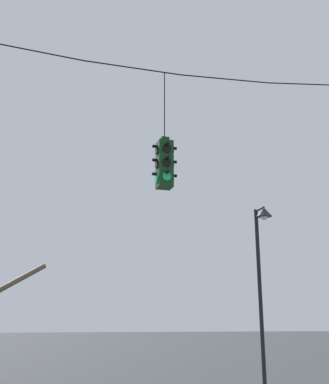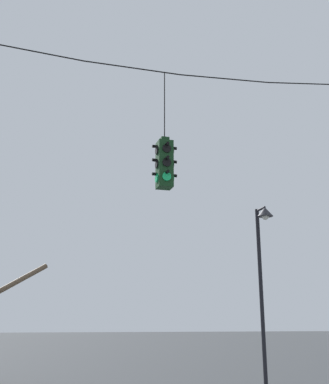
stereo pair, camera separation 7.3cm
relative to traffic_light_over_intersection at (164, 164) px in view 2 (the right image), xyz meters
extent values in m
cylinder|color=black|center=(-3.12, 0.00, 2.39)|extent=(2.36, 0.03, 0.16)
cylinder|color=black|center=(-0.76, 0.00, 2.32)|extent=(2.36, 0.03, 0.03)
cylinder|color=black|center=(1.59, 0.00, 2.39)|extent=(2.36, 0.03, 0.16)
cylinder|color=black|center=(3.95, 0.00, 2.59)|extent=(2.36, 0.03, 0.30)
cube|color=#143819|center=(0.00, 0.00, -0.03)|extent=(0.34, 0.34, 1.11)
cube|color=#143819|center=(0.00, 0.00, 0.58)|extent=(0.19, 0.19, 0.10)
cylinder|color=black|center=(0.00, 0.00, 1.47)|extent=(0.02, 0.02, 1.68)
cylinder|color=black|center=(0.00, -0.19, 0.31)|extent=(0.20, 0.03, 0.20)
cylinder|color=black|center=(0.00, -0.23, 0.40)|extent=(0.07, 0.12, 0.07)
cylinder|color=black|center=(0.00, -0.19, -0.03)|extent=(0.20, 0.03, 0.20)
cylinder|color=black|center=(0.00, -0.23, 0.06)|extent=(0.07, 0.12, 0.07)
cylinder|color=#19C666|center=(0.00, -0.19, -0.36)|extent=(0.20, 0.03, 0.20)
cylinder|color=black|center=(0.00, -0.23, -0.27)|extent=(0.07, 0.12, 0.07)
cylinder|color=black|center=(0.00, 0.18, 0.31)|extent=(0.20, 0.03, 0.20)
cylinder|color=black|center=(0.00, 0.23, 0.40)|extent=(0.07, 0.12, 0.07)
cylinder|color=black|center=(0.00, 0.18, -0.03)|extent=(0.20, 0.03, 0.20)
cylinder|color=black|center=(0.00, 0.23, 0.06)|extent=(0.07, 0.12, 0.07)
cylinder|color=#19C666|center=(0.00, 0.18, -0.36)|extent=(0.20, 0.03, 0.20)
cylinder|color=black|center=(0.00, 0.23, -0.27)|extent=(0.07, 0.12, 0.07)
cylinder|color=black|center=(-0.18, 0.00, 0.31)|extent=(0.03, 0.20, 0.20)
cylinder|color=black|center=(-0.23, 0.00, 0.40)|extent=(0.12, 0.07, 0.07)
cylinder|color=black|center=(-0.18, 0.00, -0.03)|extent=(0.03, 0.20, 0.20)
cylinder|color=black|center=(-0.23, 0.00, 0.06)|extent=(0.12, 0.07, 0.07)
cylinder|color=#19C666|center=(-0.18, 0.00, -0.36)|extent=(0.03, 0.20, 0.20)
cylinder|color=black|center=(-0.23, 0.00, -0.27)|extent=(0.12, 0.07, 0.07)
cylinder|color=black|center=(0.19, 0.00, 0.31)|extent=(0.03, 0.20, 0.20)
cylinder|color=black|center=(0.23, 0.00, 0.40)|extent=(0.12, 0.07, 0.07)
cylinder|color=black|center=(0.19, 0.00, -0.03)|extent=(0.03, 0.20, 0.20)
cylinder|color=black|center=(0.23, 0.00, 0.06)|extent=(0.12, 0.07, 0.07)
cylinder|color=#19C666|center=(0.19, 0.00, -0.36)|extent=(0.03, 0.20, 0.20)
cylinder|color=black|center=(0.23, 0.00, -0.27)|extent=(0.12, 0.07, 0.07)
cylinder|color=black|center=(4.05, 3.52, -2.66)|extent=(0.12, 0.12, 5.28)
cylinder|color=black|center=(4.05, 3.25, -0.07)|extent=(0.07, 0.53, 0.07)
cone|color=#232328|center=(4.05, 2.98, -0.21)|extent=(0.49, 0.49, 0.29)
sphere|color=silver|center=(4.05, 2.98, -0.36)|extent=(0.22, 0.22, 0.22)
cylinder|color=brown|center=(-3.05, 6.83, -2.12)|extent=(1.78, 0.96, 1.20)
camera|label=1|loc=(-2.89, -9.99, -3.53)|focal=45.00mm
camera|label=2|loc=(-2.82, -10.01, -3.53)|focal=45.00mm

